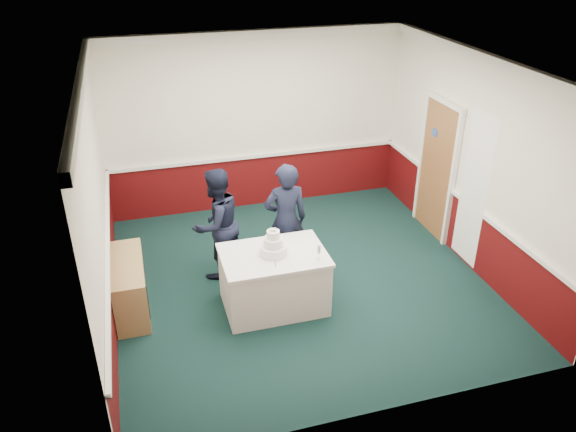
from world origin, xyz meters
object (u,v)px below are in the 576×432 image
object	(u,v)px
cake_knife	(275,262)
sideboard	(130,286)
champagne_flute	(319,250)
person_man	(217,224)
wedding_cake	(273,246)
person_woman	(286,220)
cake_table	(274,280)

from	to	relation	value
cake_knife	sideboard	bearing A→B (deg)	172.23
champagne_flute	person_man	size ratio (longest dim) A/B	0.13
sideboard	wedding_cake	size ratio (longest dim) A/B	3.30
person_woman	cake_knife	bearing A→B (deg)	68.11
champagne_flute	person_man	world-z (taller)	person_man
sideboard	person_woman	world-z (taller)	person_woman
cake_knife	person_woman	bearing A→B (deg)	79.23
sideboard	cake_table	size ratio (longest dim) A/B	0.91
cake_table	wedding_cake	bearing A→B (deg)	90.00
champagne_flute	person_man	distance (m)	1.62
wedding_cake	champagne_flute	bearing A→B (deg)	-29.25
cake_table	champagne_flute	world-z (taller)	champagne_flute
cake_knife	person_man	distance (m)	1.26
cake_table	person_woman	size ratio (longest dim) A/B	0.79
person_man	cake_table	bearing A→B (deg)	89.27
cake_knife	wedding_cake	bearing A→B (deg)	93.77
person_woman	sideboard	bearing A→B (deg)	8.72
cake_table	cake_knife	world-z (taller)	cake_knife
cake_table	person_man	size ratio (longest dim) A/B	0.82
wedding_cake	person_woman	xyz separation A→B (m)	(0.36, 0.73, -0.06)
cake_table	sideboard	bearing A→B (deg)	166.11
sideboard	person_man	world-z (taller)	person_man
person_man	champagne_flute	bearing A→B (deg)	99.56
cake_table	wedding_cake	distance (m)	0.50
cake_table	person_woman	xyz separation A→B (m)	(0.36, 0.73, 0.43)
sideboard	person_woman	size ratio (longest dim) A/B	0.72
person_woman	person_man	bearing A→B (deg)	-12.17
cake_table	person_woman	world-z (taller)	person_woman
person_woman	wedding_cake	bearing A→B (deg)	64.52
wedding_cake	champagne_flute	distance (m)	0.57
champagne_flute	person_woman	xyz separation A→B (m)	(-0.14, 1.01, -0.09)
champagne_flute	person_man	xyz separation A→B (m)	(-1.06, 1.22, -0.13)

